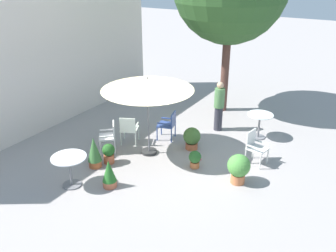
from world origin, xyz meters
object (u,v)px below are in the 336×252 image
patio_chair_3 (129,128)px  potted_plant_0 (109,174)px  potted_plant_1 (109,153)px  cafe_table_0 (70,166)px  standing_person (219,106)px  patio_chair_0 (255,145)px  patio_chair_1 (110,135)px  cafe_table_1 (260,121)px  potted_plant_3 (239,167)px  patio_umbrella_0 (148,85)px  potted_plant_5 (192,138)px  patio_chair_2 (169,123)px  potted_plant_4 (94,152)px  potted_plant_2 (195,159)px

patio_chair_3 → potted_plant_0: bearing=-155.6°
patio_chair_3 → potted_plant_1: patio_chair_3 is taller
cafe_table_0 → potted_plant_1: 1.33m
standing_person → patio_chair_0: bearing=-131.1°
patio_chair_3 → patio_chair_1: bearing=163.6°
cafe_table_1 → patio_chair_3: size_ratio=0.89×
cafe_table_0 → potted_plant_3: bearing=-57.6°
patio_umbrella_0 → potted_plant_5: patio_umbrella_0 is taller
patio_chair_2 → potted_plant_0: size_ratio=1.21×
cafe_table_0 → patio_chair_3: bearing=2.5°
standing_person → potted_plant_4: bearing=154.0°
potted_plant_4 → potted_plant_3: bearing=-71.2°
patio_umbrella_0 → potted_plant_3: patio_umbrella_0 is taller
patio_umbrella_0 → patio_chair_2: bearing=-1.0°
potted_plant_0 → potted_plant_4: 1.07m
patio_umbrella_0 → potted_plant_1: size_ratio=4.41×
patio_chair_3 → potted_plant_3: bearing=-95.5°
patio_chair_1 → potted_plant_2: 2.52m
potted_plant_3 → standing_person: 3.10m
patio_umbrella_0 → potted_plant_5: size_ratio=3.77×
potted_plant_2 → potted_plant_5: (0.90, 0.55, 0.09)m
cafe_table_0 → potted_plant_4: (0.96, 0.10, -0.11)m
patio_chair_3 → potted_plant_5: (0.67, -1.73, -0.16)m
patio_chair_2 → potted_plant_4: 2.55m
patio_chair_3 → potted_plant_3: (-0.34, -3.51, -0.09)m
cafe_table_0 → potted_plant_2: cafe_table_0 is taller
potted_plant_3 → cafe_table_0: bearing=122.4°
patio_chair_0 → potted_plant_3: (-1.14, 0.01, -0.09)m
patio_chair_0 → patio_chair_1: bearing=111.3°
patio_chair_2 → potted_plant_1: size_ratio=1.56×
patio_chair_0 → patio_umbrella_0: bearing=110.0°
patio_chair_1 → standing_person: standing_person is taller
potted_plant_2 → potted_plant_1: bearing=114.6°
cafe_table_1 → potted_plant_5: size_ratio=1.21×
cafe_table_1 → patio_chair_2: (-1.48, 2.32, -0.02)m
potted_plant_1 → patio_umbrella_0: bearing=-31.9°
patio_chair_2 → potted_plant_2: bearing=-127.5°
patio_chair_2 → patio_chair_3: 1.22m
patio_umbrella_0 → patio_chair_1: 1.87m
cafe_table_0 → potted_plant_3: 4.03m
potted_plant_3 → potted_plant_5: (1.00, 1.78, -0.08)m
patio_chair_1 → patio_chair_2: size_ratio=1.00×
patio_chair_1 → patio_chair_2: patio_chair_2 is taller
patio_chair_3 → potted_plant_1: 1.22m
cafe_table_1 → standing_person: 1.33m
potted_plant_0 → potted_plant_3: 3.10m
cafe_table_1 → patio_chair_0: (-1.56, -0.37, -0.02)m
patio_chair_3 → potted_plant_4: size_ratio=1.03×
patio_chair_0 → potted_plant_5: 1.81m
potted_plant_2 → patio_chair_0: bearing=-50.2°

